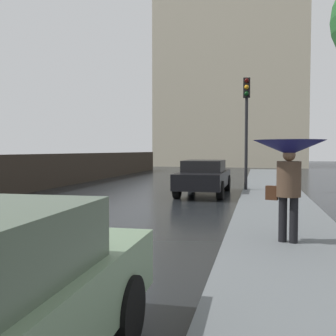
% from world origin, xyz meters
% --- Properties ---
extents(car_black_mid_road, '(1.73, 4.48, 1.30)m').
position_xyz_m(car_black_mid_road, '(2.59, 12.34, 0.69)').
color(car_black_mid_road, black).
rests_on(car_black_mid_road, ground).
extents(pedestrian_with_umbrella_near, '(1.18, 1.18, 1.71)m').
position_xyz_m(pedestrian_with_umbrella_near, '(5.07, 4.42, 1.54)').
color(pedestrian_with_umbrella_near, black).
rests_on(pedestrian_with_umbrella_near, sidewalk_strip).
extents(traffic_light, '(0.26, 0.39, 4.33)m').
position_xyz_m(traffic_light, '(4.12, 13.20, 3.14)').
color(traffic_light, black).
rests_on(traffic_light, sidewalk_strip).
extents(distant_tower, '(15.78, 10.88, 23.76)m').
position_xyz_m(distant_tower, '(1.95, 40.43, 11.88)').
color(distant_tower, '#B2A88E').
rests_on(distant_tower, ground).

